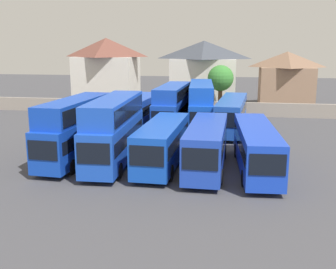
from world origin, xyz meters
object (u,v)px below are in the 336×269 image
Objects in this scene: house_terrace_centre at (204,73)px; bus_6 at (138,111)px; house_terrace_right at (286,79)px; house_terrace_left at (107,70)px; bus_4 at (207,144)px; bus_9 at (232,113)px; bus_5 at (256,146)px; tree_left_of_lot at (221,79)px; bus_7 at (172,105)px; bus_3 at (163,142)px; bus_1 at (75,127)px; bus_2 at (114,128)px; bus_8 at (201,104)px.

bus_6 is at bearing -106.94° from house_terrace_centre.
house_terrace_left is at bearing -177.43° from house_terrace_right.
bus_9 is (1.72, 14.13, 0.02)m from bus_4.
bus_4 is 0.90× the size of bus_6.
bus_5 is 1.19× the size of house_terrace_left.
tree_left_of_lot is (0.06, 26.48, 2.62)m from bus_4.
bus_7 is 0.87× the size of bus_9.
bus_1 is at bearing -90.26° from bus_3.
bus_7 reaches higher than bus_9.
bus_1 is 0.87× the size of bus_6.
bus_4 is at bearing 20.03° from bus_7.
tree_left_of_lot reaches higher than bus_5.
bus_2 is at bearing -93.53° from bus_5.
bus_2 is 1.33× the size of house_terrace_right.
house_terrace_left reaches higher than bus_4.
house_terrace_right is (14.20, 19.37, 1.42)m from bus_7.
bus_3 is 3.41m from bus_4.
bus_3 is 35.27m from house_terrace_left.
bus_9 is 19.12m from house_terrace_centre.
bus_7 is at bearing -152.77° from bus_5.
house_terrace_left reaches higher than bus_3.
bus_7 is 3.13m from bus_8.
house_terrace_right is (11.08, 19.58, 1.25)m from bus_8.
bus_6 is at bearing -63.55° from house_terrace_left.
house_terrace_left is at bearing -163.62° from bus_1.
house_terrace_left reaches higher than bus_2.
bus_9 is at bearing 141.53° from bus_1.
bus_5 is 1.19× the size of house_terrace_centre.
bus_4 is 0.87× the size of bus_9.
bus_3 is 0.98× the size of bus_4.
bus_3 is 0.86× the size of bus_9.
bus_4 is 1.65× the size of tree_left_of_lot.
bus_5 is 14.64m from bus_8.
house_terrace_right is at bearing 151.39° from bus_2.
bus_2 is at bearing -116.66° from house_terrace_right.
bus_6 is (-11.99, 13.30, 0.08)m from bus_5.
bus_1 is 18.19m from bus_9.
house_terrace_left is (-19.43, 18.32, 3.14)m from bus_9.
house_terrace_centre reaches higher than bus_5.
bus_6 is 0.97× the size of bus_9.
house_terrace_right is (12.90, 33.29, 2.22)m from bus_3.
house_terrace_centre is at bearing 114.40° from tree_left_of_lot.
bus_7 is 1.05× the size of house_terrace_left.
tree_left_of_lot is (8.46, 12.74, 2.63)m from bus_6.
bus_5 is 1.06× the size of bus_8.
house_terrace_right is at bearing 2.57° from house_terrace_left.
bus_2 is 1.67× the size of tree_left_of_lot.
house_terrace_right reaches higher than bus_4.
bus_5 is at bearing -100.10° from house_terrace_right.
bus_8 is at bearing -48.67° from house_terrace_left.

